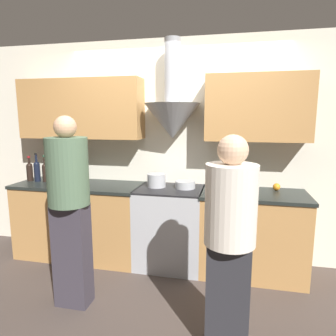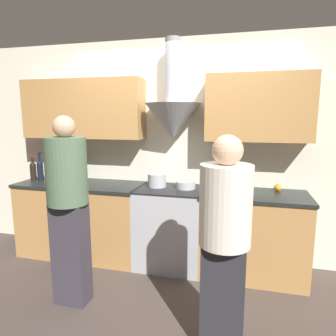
{
  "view_description": "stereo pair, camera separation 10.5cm",
  "coord_description": "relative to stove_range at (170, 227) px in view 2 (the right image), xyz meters",
  "views": [
    {
      "loc": [
        0.68,
        -2.91,
        1.71
      ],
      "look_at": [
        0.0,
        0.2,
        1.16
      ],
      "focal_mm": 32.0,
      "sensor_mm": 36.0,
      "label": 1
    },
    {
      "loc": [
        0.79,
        -2.88,
        1.71
      ],
      "look_at": [
        0.0,
        0.2,
        1.16
      ],
      "focal_mm": 32.0,
      "sensor_mm": 36.0,
      "label": 2
    }
  ],
  "objects": [
    {
      "name": "orange_fruit",
      "position": [
        1.16,
        0.16,
        0.49
      ],
      "size": [
        0.08,
        0.08,
        0.08
      ],
      "color": "orange",
      "rests_on": "counter_right"
    },
    {
      "name": "chefs_knife",
      "position": [
        0.62,
        -0.01,
        0.46
      ],
      "size": [
        0.24,
        0.04,
        0.01
      ],
      "rotation": [
        0.0,
        0.0,
        -0.06
      ],
      "color": "silver",
      "rests_on": "counter_right"
    },
    {
      "name": "counter_right",
      "position": [
        0.92,
        -0.0,
        -0.0
      ],
      "size": [
        1.12,
        0.62,
        0.91
      ],
      "color": "#B27F47",
      "rests_on": "ground_plane"
    },
    {
      "name": "person_foreground_right",
      "position": [
        0.68,
        -1.16,
        0.41
      ],
      "size": [
        0.36,
        0.36,
        1.59
      ],
      "color": "#28282D",
      "rests_on": "ground_plane"
    },
    {
      "name": "stock_pot",
      "position": [
        -0.17,
        0.04,
        0.53
      ],
      "size": [
        0.21,
        0.21,
        0.15
      ],
      "color": "#A8AAAF",
      "rests_on": "stove_range"
    },
    {
      "name": "wine_bottle_4",
      "position": [
        -1.4,
        0.02,
        0.6
      ],
      "size": [
        0.08,
        0.08,
        0.34
      ],
      "color": "black",
      "rests_on": "counter_left"
    },
    {
      "name": "wine_bottle_3",
      "position": [
        -1.49,
        0.01,
        0.59
      ],
      "size": [
        0.08,
        0.08,
        0.34
      ],
      "color": "black",
      "rests_on": "counter_left"
    },
    {
      "name": "stove_range",
      "position": [
        0.0,
        0.0,
        0.0
      ],
      "size": [
        0.74,
        0.6,
        0.91
      ],
      "color": "#A8AAAF",
      "rests_on": "ground_plane"
    },
    {
      "name": "wall_back",
      "position": [
        -0.08,
        0.26,
        1.02
      ],
      "size": [
        8.4,
        0.63,
        2.6
      ],
      "color": "silver",
      "rests_on": "ground_plane"
    },
    {
      "name": "wine_bottle_7",
      "position": [
        -1.12,
        0.02,
        0.58
      ],
      "size": [
        0.07,
        0.07,
        0.32
      ],
      "color": "black",
      "rests_on": "counter_left"
    },
    {
      "name": "wine_bottle_2",
      "position": [
        -1.59,
        0.02,
        0.58
      ],
      "size": [
        0.07,
        0.07,
        0.33
      ],
      "color": "black",
      "rests_on": "counter_left"
    },
    {
      "name": "person_foreground_left",
      "position": [
        -0.71,
        -0.92,
        0.49
      ],
      "size": [
        0.36,
        0.36,
        1.72
      ],
      "color": "#38333D",
      "rests_on": "ground_plane"
    },
    {
      "name": "wine_bottle_5",
      "position": [
        -1.31,
        0.03,
        0.58
      ],
      "size": [
        0.07,
        0.07,
        0.32
      ],
      "color": "black",
      "rests_on": "counter_left"
    },
    {
      "name": "wine_bottle_6",
      "position": [
        -1.21,
        0.03,
        0.58
      ],
      "size": [
        0.07,
        0.07,
        0.31
      ],
      "color": "black",
      "rests_on": "counter_left"
    },
    {
      "name": "ground_plane",
      "position": [
        0.0,
        -0.3,
        -0.46
      ],
      "size": [
        12.0,
        12.0,
        0.0
      ],
      "primitive_type": "plane",
      "color": "#423833"
    },
    {
      "name": "wine_bottle_0",
      "position": [
        -1.81,
        0.02,
        0.58
      ],
      "size": [
        0.08,
        0.08,
        0.31
      ],
      "color": "black",
      "rests_on": "counter_left"
    },
    {
      "name": "counter_left",
      "position": [
        -1.13,
        -0.0,
        -0.0
      ],
      "size": [
        1.53,
        0.62,
        0.91
      ],
      "color": "#B27F47",
      "rests_on": "ground_plane"
    },
    {
      "name": "mixing_bowl",
      "position": [
        0.17,
        0.05,
        0.49
      ],
      "size": [
        0.22,
        0.22,
        0.08
      ],
      "color": "#A8AAAF",
      "rests_on": "stove_range"
    },
    {
      "name": "wine_bottle_1",
      "position": [
        -1.7,
        0.02,
        0.59
      ],
      "size": [
        0.08,
        0.08,
        0.35
      ],
      "color": "black",
      "rests_on": "counter_left"
    }
  ]
}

